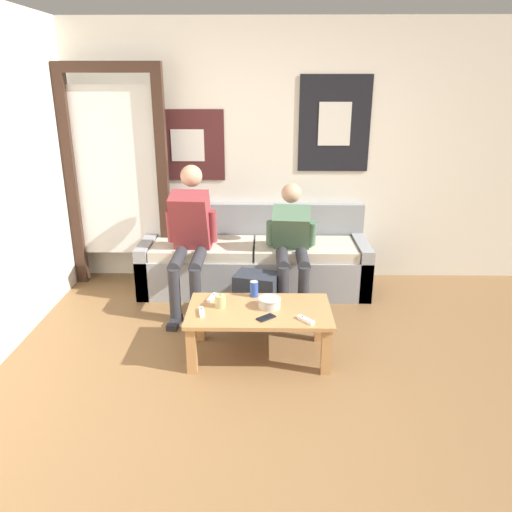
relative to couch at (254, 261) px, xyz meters
name	(u,v)px	position (x,y,z in m)	size (l,w,h in m)	color
ground_plane	(264,415)	(0.10, -2.05, -0.28)	(18.00, 18.00, 0.00)	brown
wall_back	(265,155)	(0.10, 0.37, 1.00)	(10.00, 0.07, 2.55)	silver
door_frame	(116,166)	(-1.34, 0.15, 0.92)	(1.00, 0.10, 2.15)	#382319
couch	(254,261)	(0.00, 0.00, 0.00)	(2.22, 0.74, 0.80)	gray
coffee_table	(259,317)	(0.06, -1.33, 0.04)	(1.07, 0.59, 0.39)	#B27F4C
person_seated_adult	(190,233)	(-0.58, -0.36, 0.40)	(0.47, 0.95, 1.26)	#2D2D33
person_seated_teen	(292,242)	(0.35, -0.35, 0.32)	(0.47, 0.95, 1.08)	#2D2D33
backpack	(256,298)	(0.03, -0.72, -0.08)	(0.41, 0.36, 0.42)	#282D38
ceramic_bowl	(269,302)	(0.14, -1.29, 0.15)	(0.17, 0.17, 0.08)	#B7B2A8
pillar_candle	(220,301)	(-0.23, -1.29, 0.15)	(0.08, 0.08, 0.10)	tan
drink_can_blue	(254,289)	(0.02, -1.09, 0.17)	(0.07, 0.07, 0.12)	#28479E
game_controller_near_left	(202,312)	(-0.36, -1.41, 0.12)	(0.06, 0.15, 0.03)	white
game_controller_near_right	(212,298)	(-0.31, -1.15, 0.12)	(0.07, 0.15, 0.03)	white
game_controller_far_center	(306,320)	(0.39, -1.52, 0.12)	(0.12, 0.13, 0.03)	white
cell_phone	(266,318)	(0.11, -1.48, 0.11)	(0.15, 0.14, 0.01)	black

